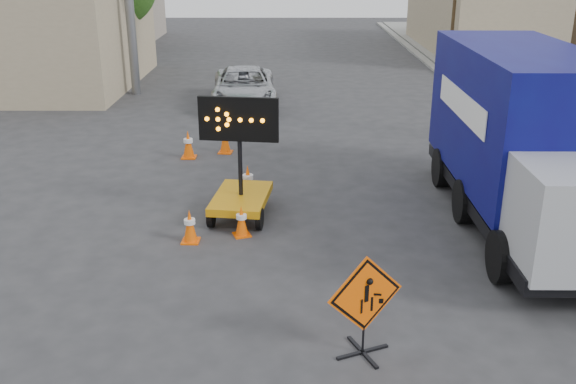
{
  "coord_description": "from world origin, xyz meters",
  "views": [
    {
      "loc": [
        -0.13,
        -8.5,
        5.65
      ],
      "look_at": [
        -0.15,
        2.18,
        1.6
      ],
      "focal_mm": 40.0,
      "sensor_mm": 36.0,
      "label": 1
    }
  ],
  "objects_px": {
    "arrow_board": "(241,190)",
    "pickup_truck": "(244,87)",
    "box_truck": "(522,149)",
    "construction_sign": "(365,303)"
  },
  "relations": [
    {
      "from": "arrow_board",
      "to": "box_truck",
      "type": "xyz_separation_m",
      "value": [
        6.02,
        -0.35,
        1.07
      ]
    },
    {
      "from": "construction_sign",
      "to": "arrow_board",
      "type": "xyz_separation_m",
      "value": [
        -2.17,
        5.28,
        -0.23
      ]
    },
    {
      "from": "pickup_truck",
      "to": "box_truck",
      "type": "relative_size",
      "value": 0.65
    },
    {
      "from": "construction_sign",
      "to": "pickup_truck",
      "type": "distance_m",
      "value": 16.53
    },
    {
      "from": "arrow_board",
      "to": "pickup_truck",
      "type": "distance_m",
      "value": 11.03
    },
    {
      "from": "construction_sign",
      "to": "box_truck",
      "type": "distance_m",
      "value": 6.3
    },
    {
      "from": "box_truck",
      "to": "construction_sign",
      "type": "bearing_deg",
      "value": -127.51
    },
    {
      "from": "arrow_board",
      "to": "box_truck",
      "type": "bearing_deg",
      "value": 3.81
    },
    {
      "from": "construction_sign",
      "to": "arrow_board",
      "type": "height_order",
      "value": "arrow_board"
    },
    {
      "from": "construction_sign",
      "to": "arrow_board",
      "type": "distance_m",
      "value": 5.71
    }
  ]
}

